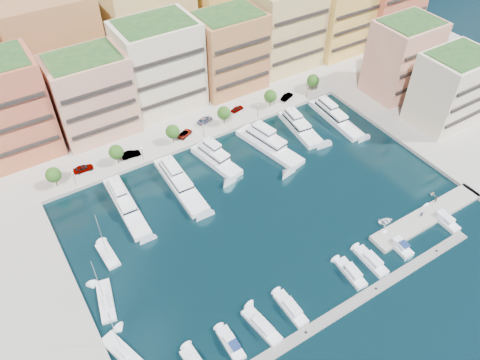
{
  "coord_description": "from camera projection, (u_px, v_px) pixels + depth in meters",
  "views": [
    {
      "loc": [
        -45.88,
        -60.52,
        81.66
      ],
      "look_at": [
        -3.47,
        6.76,
        6.0
      ],
      "focal_mm": 35.0,
      "sensor_mm": 36.0,
      "label": 1
    }
  ],
  "objects": [
    {
      "name": "apartment_2",
      "position": [
        91.0,
        95.0,
        124.37
      ],
      "size": [
        20.0,
        15.5,
        22.8
      ],
      "color": "#E5A780",
      "rests_on": "north_quay"
    },
    {
      "name": "tree_1",
      "position": [
        116.0,
        152.0,
        119.09
      ],
      "size": [
        3.8,
        3.8,
        5.65
      ],
      "color": "#473323",
      "rests_on": "north_quay"
    },
    {
      "name": "south_pontoon",
      "position": [
        342.0,
        311.0,
        91.56
      ],
      "size": [
        72.0,
        2.2,
        0.35
      ],
      "primitive_type": "cube",
      "color": "gray",
      "rests_on": "ground"
    },
    {
      "name": "car_5",
      "position": [
        287.0,
        96.0,
        142.75
      ],
      "size": [
        5.08,
        3.38,
        1.58
      ],
      "primitive_type": "imported",
      "rotation": [
        0.0,
        0.0,
        1.96
      ],
      "color": "gray",
      "rests_on": "north_quay"
    },
    {
      "name": "cruiser_9",
      "position": [
        443.0,
        219.0,
        108.15
      ],
      "size": [
        2.85,
        8.7,
        2.55
      ],
      "color": "white",
      "rests_on": "ground"
    },
    {
      "name": "yacht_5",
      "position": [
        299.0,
        126.0,
        132.97
      ],
      "size": [
        6.85,
        17.81,
        7.3
      ],
      "color": "white",
      "rests_on": "ground"
    },
    {
      "name": "apartment_3",
      "position": [
        160.0,
        65.0,
        132.68
      ],
      "size": [
        22.0,
        16.5,
        25.8
      ],
      "color": "beige",
      "rests_on": "north_quay"
    },
    {
      "name": "car_3",
      "position": [
        205.0,
        120.0,
        134.14
      ],
      "size": [
        5.45,
        3.33,
        1.48
      ],
      "primitive_type": "imported",
      "rotation": [
        0.0,
        0.0,
        1.84
      ],
      "color": "gray",
      "rests_on": "north_quay"
    },
    {
      "name": "sailboat_1",
      "position": [
        106.0,
        301.0,
        92.71
      ],
      "size": [
        4.83,
        10.23,
        13.2
      ],
      "color": "white",
      "rests_on": "ground"
    },
    {
      "name": "lamppost_4",
      "position": [
        307.0,
        90.0,
        141.5
      ],
      "size": [
        0.3,
        0.3,
        4.2
      ],
      "color": "black",
      "rests_on": "north_quay"
    },
    {
      "name": "apartment_4",
      "position": [
        229.0,
        51.0,
        140.64
      ],
      "size": [
        20.0,
        15.5,
        23.8
      ],
      "color": "#C16C48",
      "rests_on": "north_quay"
    },
    {
      "name": "yacht_3",
      "position": [
        215.0,
        158.0,
        122.82
      ],
      "size": [
        7.26,
        16.57,
        7.3
      ],
      "color": "white",
      "rests_on": "ground"
    },
    {
      "name": "lamppost_1",
      "position": [
        142.0,
        152.0,
        120.63
      ],
      "size": [
        0.3,
        0.3,
        4.2
      ],
      "color": "black",
      "rests_on": "north_quay"
    },
    {
      "name": "apartment_6",
      "position": [
        340.0,
        19.0,
        157.99
      ],
      "size": [
        20.0,
        15.5,
        22.8
      ],
      "color": "#E3AC53",
      "rests_on": "north_quay"
    },
    {
      "name": "car_4",
      "position": [
        237.0,
        109.0,
        138.18
      ],
      "size": [
        4.47,
        2.55,
        1.43
      ],
      "primitive_type": "imported",
      "rotation": [
        0.0,
        0.0,
        1.78
      ],
      "color": "gray",
      "rests_on": "north_quay"
    },
    {
      "name": "apartment_5",
      "position": [
        285.0,
        27.0,
        149.33
      ],
      "size": [
        22.0,
        16.5,
        26.8
      ],
      "color": "#DFC976",
      "rests_on": "north_quay"
    },
    {
      "name": "cruiser_5",
      "position": [
        351.0,
        273.0,
        97.27
      ],
      "size": [
        3.17,
        8.09,
        2.55
      ],
      "color": "white",
      "rests_on": "ground"
    },
    {
      "name": "cruiser_7",
      "position": [
        398.0,
        245.0,
        102.57
      ],
      "size": [
        2.92,
        7.22,
        2.66
      ],
      "color": "white",
      "rests_on": "ground"
    },
    {
      "name": "apartment_1",
      "position": [
        5.0,
        110.0,
        116.1
      ],
      "size": [
        20.0,
        16.5,
        26.8
      ],
      "color": "#B5663C",
      "rests_on": "north_quay"
    },
    {
      "name": "car_0",
      "position": [
        83.0,
        168.0,
        118.94
      ],
      "size": [
        5.14,
        2.39,
        1.71
      ],
      "primitive_type": "imported",
      "rotation": [
        0.0,
        0.0,
        1.49
      ],
      "color": "gray",
      "rests_on": "north_quay"
    },
    {
      "name": "cruiser_6",
      "position": [
        371.0,
        261.0,
        99.46
      ],
      "size": [
        2.91,
        8.41,
        2.55
      ],
      "color": "white",
      "rests_on": "ground"
    },
    {
      "name": "tree_2",
      "position": [
        173.0,
        132.0,
        125.27
      ],
      "size": [
        3.8,
        3.8,
        5.65
      ],
      "color": "#473323",
      "rests_on": "north_quay"
    },
    {
      "name": "yacht_6",
      "position": [
        334.0,
        116.0,
        136.41
      ],
      "size": [
        5.4,
        21.16,
        7.3
      ],
      "color": "white",
      "rests_on": "ground"
    },
    {
      "name": "person_1",
      "position": [
        436.0,
        199.0,
        110.93
      ],
      "size": [
        0.9,
        0.73,
        1.77
      ],
      "primitive_type": "imported",
      "rotation": [
        0.0,
        0.0,
        3.21
      ],
      "color": "#4B372D",
      "rests_on": "finger_pier"
    },
    {
      "name": "apartment_east_b",
      "position": [
        450.0,
        89.0,
        128.48
      ],
      "size": [
        18.0,
        14.5,
        20.8
      ],
      "color": "beige",
      "rests_on": "east_quay"
    },
    {
      "name": "tree_0",
      "position": [
        53.0,
        175.0,
        112.91
      ],
      "size": [
        3.8,
        3.8,
        5.65
      ],
      "color": "#473323",
      "rests_on": "north_quay"
    },
    {
      "name": "lamppost_0",
      "position": [
        74.0,
        177.0,
        113.68
      ],
      "size": [
        0.3,
        0.3,
        4.2
      ],
      "color": "black",
      "rests_on": "north_quay"
    },
    {
      "name": "north_quay",
      "position": [
        157.0,
        89.0,
        149.1
      ],
      "size": [
        220.0,
        64.0,
        2.0
      ],
      "primitive_type": "cube",
      "color": "#9E998E",
      "rests_on": "ground"
    },
    {
      "name": "backblock_2",
      "position": [
        149.0,
        23.0,
        147.36
      ],
      "size": [
        26.0,
        18.0,
        30.0
      ],
      "primitive_type": "cube",
      "color": "#DFC976",
      "rests_on": "north_quay"
    },
    {
      "name": "tree_3",
      "position": [
        224.0,
        113.0,
        131.46
      ],
      "size": [
        3.8,
        3.8,
        5.65
      ],
      "color": "#473323",
      "rests_on": "north_quay"
    },
    {
      "name": "tree_4",
      "position": [
        270.0,
        96.0,
        137.64
      ],
      "size": [
        3.8,
        3.8,
        5.65
      ],
      "color": "#473323",
      "rests_on": "north_quay"
    },
    {
      "name": "sailboat_2",
      "position": [
        108.0,
        255.0,
        100.88
      ],
      "size": [
        3.06,
        7.79,
        13.2
      ],
      "color": "white",
      "rests_on": "ground"
    },
    {
      "name": "car_2",
      "position": [
        185.0,
        133.0,
        129.62
      ],
      "size": [
        5.38,
        4.07,
        1.36
      ],
      "primitive_type": "imported",
      "rotation": [
        0.0,
        0.0,
        2.0
      ],
      "color": "gray",
      "rests_on": "north_quay"
    },
    {
      "name": "yacht_1",
      "position": [
        125.0,
        203.0,
        111.06
      ],
      "size": [
        4.83,
        21.95,
        7.3
      ],
      "color": "white",
      "rests_on": "ground"
    },
    {
      "name": "tender_3",
      "position": [
        433.0,
        194.0,
        114.27
      ],
      "size": [
        1.98,
        1.8,
        0.9
      ],
      "primitive_type": "imported",
      "rotation": [
        0.0,
        0.0,
        1.79
      ],
      "color": "beige",
      "rests_on": "ground"
    },
    {
      "name": "backblock_1",
      "position": [
        54.0,
        48.0,
        135.77
      ],
      "size": [
        26.0,
        18.0,
        30.0
      ],
      "primitive_type": "cube",
      "color": "#C16C48",
      "rests_on": "north_quay"
    },
    {
      "name": "cruiser_3",
      "position": [
        291.0,
        309.0,
        91.22
      ],
      "size": [
        2.55,
        8.49,
        2.55
      ],
      "color": "white",
      "rests_on": "ground"
    },
    {
      "name": "backblock_3",
      "position": [
        230.0,
        2.0,
        158.96
      ],
      "size": [
        26.0,
        18.0,
        30.0
      ],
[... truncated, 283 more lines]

